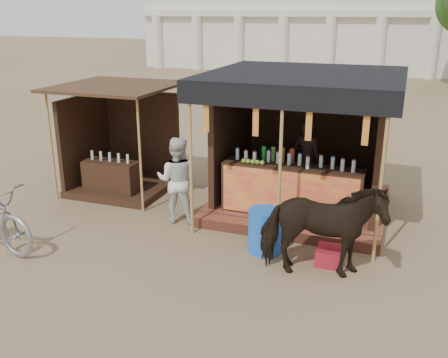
% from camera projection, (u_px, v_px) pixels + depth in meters
% --- Properties ---
extents(ground, '(120.00, 120.00, 0.00)m').
position_uv_depth(ground, '(188.00, 279.00, 7.59)').
color(ground, '#846B4C').
rests_on(ground, ground).
extents(main_stall, '(3.60, 3.61, 2.78)m').
position_uv_depth(main_stall, '(301.00, 162.00, 9.92)').
color(main_stall, brown).
rests_on(main_stall, ground).
extents(secondary_stall, '(2.40, 2.40, 2.38)m').
position_uv_depth(secondary_stall, '(117.00, 152.00, 11.22)').
color(secondary_stall, '#392214').
rests_on(secondary_stall, ground).
extents(cow, '(1.96, 1.20, 1.54)m').
position_uv_depth(cow, '(321.00, 230.00, 7.44)').
color(cow, black).
rests_on(cow, ground).
extents(bystander, '(0.90, 0.76, 1.66)m').
position_uv_depth(bystander, '(177.00, 180.00, 9.46)').
color(bystander, silver).
rests_on(bystander, ground).
extents(blue_barrel, '(0.65, 0.65, 0.75)m').
position_uv_depth(blue_barrel, '(265.00, 231.00, 8.35)').
color(blue_barrel, blue).
rests_on(blue_barrel, ground).
extents(red_crate, '(0.41, 0.45, 0.28)m').
position_uv_depth(red_crate, '(329.00, 256.00, 8.01)').
color(red_crate, maroon).
rests_on(red_crate, ground).
extents(cooler, '(0.74, 0.61, 0.46)m').
position_uv_depth(cooler, '(338.00, 218.00, 9.22)').
color(cooler, '#1B7A2C').
rests_on(cooler, ground).
extents(background_building, '(26.00, 7.45, 8.18)m').
position_uv_depth(background_building, '(340.00, 9.00, 33.61)').
color(background_building, silver).
rests_on(background_building, ground).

